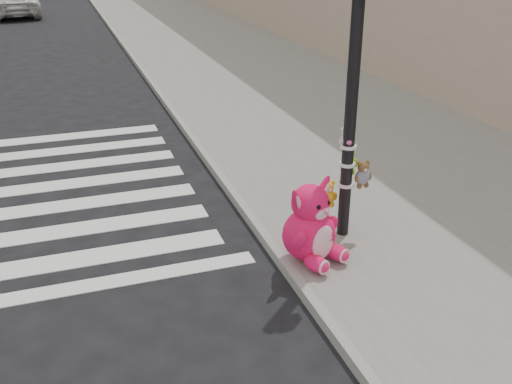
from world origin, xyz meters
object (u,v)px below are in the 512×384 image
object	(u,v)px
signal_pole	(350,122)
red_teddy	(294,240)
car_white_near	(12,3)
pink_bunny	(311,228)

from	to	relation	value
signal_pole	red_teddy	xyz separation A→B (m)	(-0.81, -0.16, -1.52)
car_white_near	pink_bunny	bearing A→B (deg)	91.19
pink_bunny	car_white_near	bearing A→B (deg)	74.78
signal_pole	pink_bunny	xyz separation A→B (m)	(-0.73, -0.52, -1.18)
pink_bunny	signal_pole	bearing A→B (deg)	10.43
signal_pole	car_white_near	xyz separation A→B (m)	(-5.51, 27.82, -1.07)
red_teddy	signal_pole	bearing A→B (deg)	-3.36
signal_pole	car_white_near	size ratio (longest dim) A/B	0.78
red_teddy	car_white_near	bearing A→B (deg)	84.78
red_teddy	car_white_near	size ratio (longest dim) A/B	0.04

